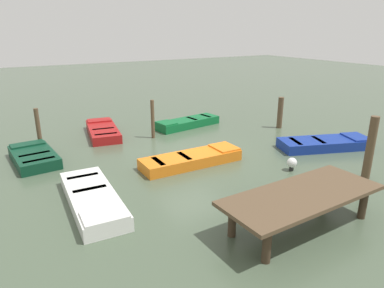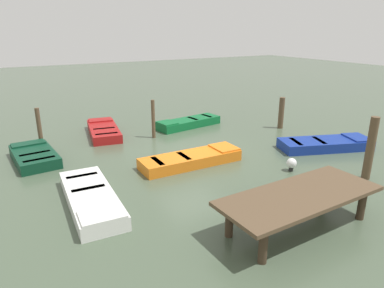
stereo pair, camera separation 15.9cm
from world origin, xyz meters
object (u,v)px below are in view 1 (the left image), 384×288
at_px(dock_segment, 302,197).
at_px(rowboat_dark_green, 34,157).
at_px(mooring_piling_mid_right, 370,148).
at_px(mooring_piling_far_right, 280,113).
at_px(mooring_piling_center, 38,127).
at_px(marker_buoy, 292,163).
at_px(rowboat_white, 93,199).
at_px(rowboat_red, 103,131).
at_px(rowboat_blue, 325,143).
at_px(rowboat_green, 187,123).
at_px(rowboat_orange, 192,159).
at_px(mooring_piling_mid_left, 153,119).

height_order(dock_segment, rowboat_dark_green, dock_segment).
xyz_separation_m(mooring_piling_mid_right, mooring_piling_far_right, (-1.89, -6.15, -0.29)).
bearing_deg(mooring_piling_center, marker_buoy, 134.68).
bearing_deg(rowboat_dark_green, dock_segment, -152.27).
bearing_deg(rowboat_dark_green, rowboat_white, -172.19).
xyz_separation_m(rowboat_red, mooring_piling_far_right, (-8.20, 3.28, 0.57)).
xyz_separation_m(rowboat_blue, rowboat_green, (3.39, -5.89, 0.00)).
bearing_deg(rowboat_orange, rowboat_green, 62.66).
relative_size(rowboat_dark_green, rowboat_blue, 0.71).
xyz_separation_m(dock_segment, rowboat_dark_green, (5.32, -8.36, -0.61)).
height_order(dock_segment, mooring_piling_center, mooring_piling_center).
height_order(rowboat_blue, mooring_piling_far_right, mooring_piling_far_right).
height_order(rowboat_orange, rowboat_dark_green, same).
height_order(rowboat_green, rowboat_red, same).
height_order(rowboat_green, marker_buoy, marker_buoy).
height_order(mooring_piling_center, mooring_piling_mid_right, mooring_piling_mid_right).
bearing_deg(mooring_piling_center, dock_segment, 115.21).
distance_m(rowboat_dark_green, rowboat_blue, 11.80).
xyz_separation_m(dock_segment, rowboat_orange, (0.23, -5.11, -0.61)).
bearing_deg(dock_segment, mooring_piling_center, -66.75).
height_order(rowboat_orange, mooring_piling_far_right, mooring_piling_far_right).
relative_size(rowboat_green, mooring_piling_far_right, 2.26).
height_order(rowboat_blue, marker_buoy, marker_buoy).
bearing_deg(dock_segment, mooring_piling_far_right, -132.54).
height_order(dock_segment, mooring_piling_mid_right, mooring_piling_mid_right).
xyz_separation_m(rowboat_dark_green, rowboat_red, (-3.29, -2.13, -0.00)).
relative_size(dock_segment, rowboat_dark_green, 1.56).
height_order(mooring_piling_mid_left, marker_buoy, mooring_piling_mid_left).
bearing_deg(marker_buoy, rowboat_white, -8.22).
bearing_deg(marker_buoy, rowboat_green, -86.99).
height_order(rowboat_blue, mooring_piling_center, mooring_piling_center).
bearing_deg(mooring_piling_center, rowboat_green, 175.65).
relative_size(dock_segment, mooring_piling_mid_left, 2.47).
xyz_separation_m(rowboat_dark_green, mooring_piling_mid_right, (-9.61, 7.30, 0.86)).
bearing_deg(mooring_piling_center, mooring_piling_far_right, 164.42).
bearing_deg(dock_segment, rowboat_red, -81.01).
height_order(rowboat_orange, rowboat_white, same).
bearing_deg(rowboat_orange, rowboat_white, -161.71).
bearing_deg(rowboat_green, mooring_piling_mid_right, 95.23).
xyz_separation_m(rowboat_dark_green, marker_buoy, (-7.88, 5.56, 0.07)).
bearing_deg(mooring_piling_mid_right, rowboat_orange, -41.87).
height_order(rowboat_dark_green, mooring_piling_mid_left, mooring_piling_mid_left).
bearing_deg(rowboat_dark_green, rowboat_orange, -127.30).
relative_size(dock_segment, rowboat_orange, 1.15).
height_order(dock_segment, rowboat_white, dock_segment).
height_order(mooring_piling_mid_left, mooring_piling_far_right, mooring_piling_mid_left).
relative_size(rowboat_orange, rowboat_blue, 0.96).
relative_size(rowboat_dark_green, rowboat_green, 0.79).
distance_m(dock_segment, rowboat_red, 10.70).
bearing_deg(mooring_piling_far_right, mooring_piling_mid_left, -14.90).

